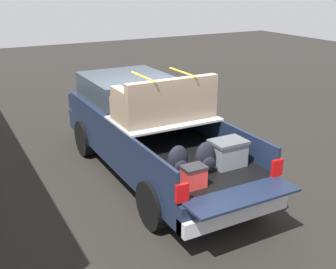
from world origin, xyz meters
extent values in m
plane|color=black|center=(0.00, 0.00, 0.00)|extent=(40.00, 40.00, 0.00)
cube|color=#162138|center=(0.00, 0.00, 0.62)|extent=(5.50, 1.92, 0.46)
cube|color=black|center=(-1.20, 0.00, 0.87)|extent=(2.80, 1.80, 0.04)
cube|color=#162138|center=(-1.20, 0.93, 1.10)|extent=(2.80, 0.06, 0.50)
cube|color=#162138|center=(-1.20, -0.93, 1.10)|extent=(2.80, 0.06, 0.50)
cube|color=#162138|center=(0.17, 0.00, 1.10)|extent=(0.06, 1.80, 0.50)
cube|color=#162138|center=(-2.88, 0.00, 0.87)|extent=(0.55, 1.80, 0.04)
cube|color=#B2B2B7|center=(-0.43, 0.00, 1.37)|extent=(1.25, 1.92, 0.04)
cube|color=#162138|center=(1.35, 0.00, 1.10)|extent=(2.30, 1.92, 0.50)
cube|color=#2D3842|center=(1.25, 0.00, 1.61)|extent=(1.94, 1.76, 0.52)
cube|color=#162138|center=(2.70, 0.00, 1.04)|extent=(0.40, 1.82, 0.38)
cube|color=#B2B2B7|center=(-2.72, 0.00, 0.51)|extent=(0.24, 1.92, 0.24)
cube|color=red|center=(-2.62, 0.88, 1.03)|extent=(0.06, 0.20, 0.28)
cube|color=red|center=(-2.62, -0.88, 1.03)|extent=(0.06, 0.20, 0.28)
cylinder|color=black|center=(1.75, 0.88, 0.41)|extent=(0.83, 0.30, 0.83)
cylinder|color=black|center=(1.75, -0.88, 0.41)|extent=(0.83, 0.30, 0.83)
cylinder|color=black|center=(-1.75, 0.88, 0.41)|extent=(0.83, 0.30, 0.83)
cylinder|color=black|center=(-1.75, -0.88, 0.41)|extent=(0.83, 0.30, 0.83)
cube|color=slate|center=(-1.91, -0.43, 1.09)|extent=(0.40, 0.55, 0.40)
cube|color=#505359|center=(-1.91, -0.43, 1.32)|extent=(0.44, 0.59, 0.05)
ellipsoid|color=black|center=(-1.93, 0.04, 1.15)|extent=(0.20, 0.37, 0.52)
ellipsoid|color=black|center=(-2.04, 0.04, 1.07)|extent=(0.09, 0.26, 0.23)
ellipsoid|color=black|center=(-1.82, 0.49, 1.14)|extent=(0.20, 0.37, 0.50)
ellipsoid|color=black|center=(-1.93, 0.49, 1.07)|extent=(0.09, 0.26, 0.22)
cube|color=red|center=(-2.30, 0.49, 1.04)|extent=(0.26, 0.34, 0.30)
cube|color=#262628|center=(-2.30, 0.49, 1.21)|extent=(0.28, 0.36, 0.04)
cube|color=#84705B|center=(-0.43, 0.00, 1.60)|extent=(0.89, 1.82, 0.42)
cube|color=#84705B|center=(-0.79, 0.00, 2.01)|extent=(0.16, 1.82, 0.40)
cube|color=#84705B|center=(-0.38, 0.81, 1.92)|extent=(0.65, 0.20, 0.22)
cube|color=#84705B|center=(-0.38, -0.81, 1.92)|extent=(0.65, 0.20, 0.22)
cube|color=yellow|center=(-0.43, 0.41, 2.22)|extent=(0.99, 0.03, 0.02)
cube|color=yellow|center=(-0.43, -0.41, 2.22)|extent=(0.99, 0.03, 0.02)
camera|label=1|loc=(-7.13, 3.57, 3.84)|focal=44.83mm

